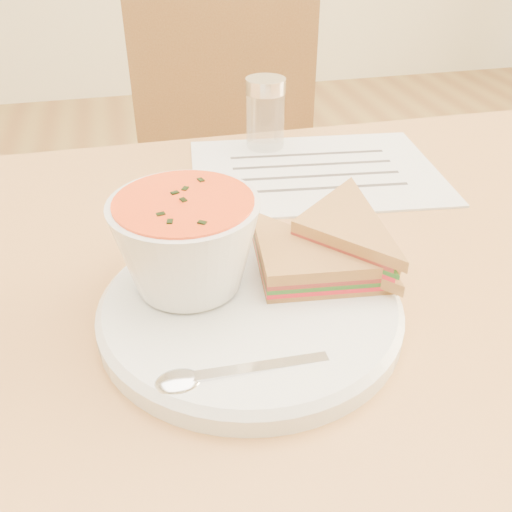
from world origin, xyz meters
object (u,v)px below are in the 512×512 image
object	(u,v)px
dining_table	(277,488)
condiment_shaker	(265,114)
chair_far	(213,204)
plate	(250,310)
soup_bowl	(187,248)

from	to	relation	value
dining_table	condiment_shaker	xyz separation A→B (m)	(0.05, 0.29, 0.42)
chair_far	plate	bearing A→B (deg)	102.98
chair_far	soup_bowl	world-z (taller)	chair_far
soup_bowl	plate	bearing A→B (deg)	-33.40
soup_bowl	condiment_shaker	world-z (taller)	soup_bowl
plate	condiment_shaker	bearing A→B (deg)	73.70
chair_far	condiment_shaker	xyz separation A→B (m)	(0.03, -0.36, 0.32)
dining_table	plate	distance (m)	0.39
chair_far	condiment_shaker	size ratio (longest dim) A/B	9.54
plate	soup_bowl	xyz separation A→B (m)	(-0.05, 0.03, 0.05)
plate	condiment_shaker	distance (m)	0.38
chair_far	soup_bowl	distance (m)	0.78
condiment_shaker	dining_table	bearing A→B (deg)	-100.41
soup_bowl	condiment_shaker	bearing A→B (deg)	65.15
soup_bowl	condiment_shaker	distance (m)	0.37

